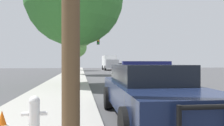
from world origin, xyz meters
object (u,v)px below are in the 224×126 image
at_px(car_background_oncoming, 124,68).
at_px(tree_sidewalk_far, 76,47).
at_px(tree_sidewalk_mid, 78,29).
at_px(police_car, 149,90).
at_px(traffic_light, 83,47).
at_px(box_truck, 110,62).
at_px(fire_hydrant, 34,112).

bearing_deg(car_background_oncoming, tree_sidewalk_far, -49.94).
bearing_deg(tree_sidewalk_mid, police_car, -84.37).
distance_m(traffic_light, box_truck, 18.89).
distance_m(police_car, tree_sidewalk_far, 35.43).
bearing_deg(police_car, traffic_light, -84.62).
distance_m(fire_hydrant, tree_sidewalk_far, 36.23).
distance_m(fire_hydrant, car_background_oncoming, 27.24).
bearing_deg(traffic_light, tree_sidewalk_mid, 137.17).
relative_size(traffic_light, tree_sidewalk_mid, 0.60).
distance_m(car_background_oncoming, tree_sidewalk_far, 12.54).
relative_size(police_car, traffic_light, 1.17).
relative_size(tree_sidewalk_far, tree_sidewalk_mid, 0.81).
bearing_deg(box_truck, car_background_oncoming, 92.04).
xyz_separation_m(fire_hydrant, traffic_light, (1.19, 21.05, 2.86)).
distance_m(traffic_light, tree_sidewalk_mid, 2.27).
xyz_separation_m(tree_sidewalk_far, tree_sidewalk_mid, (0.51, -14.46, 1.15)).
xyz_separation_m(box_truck, tree_sidewalk_mid, (-6.09, -17.46, 3.93)).
relative_size(fire_hydrant, car_background_oncoming, 0.16).
relative_size(police_car, box_truck, 0.68).
height_order(police_car, fire_hydrant, police_car).
bearing_deg(car_background_oncoming, traffic_light, 45.56).
relative_size(police_car, fire_hydrant, 7.53).
bearing_deg(fire_hydrant, traffic_light, 86.77).
bearing_deg(fire_hydrant, tree_sidewalk_mid, 88.30).
xyz_separation_m(traffic_light, box_truck, (5.54, 17.97, -1.79)).
bearing_deg(fire_hydrant, tree_sidewalk_far, 89.79).
xyz_separation_m(car_background_oncoming, tree_sidewalk_far, (-7.02, 9.75, 3.61)).
distance_m(police_car, box_truck, 38.37).
relative_size(fire_hydrant, traffic_light, 0.16).
distance_m(box_truck, tree_sidewalk_mid, 18.90).
height_order(car_background_oncoming, tree_sidewalk_mid, tree_sidewalk_mid).
xyz_separation_m(traffic_light, tree_sidewalk_mid, (-0.55, 0.51, 2.15)).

